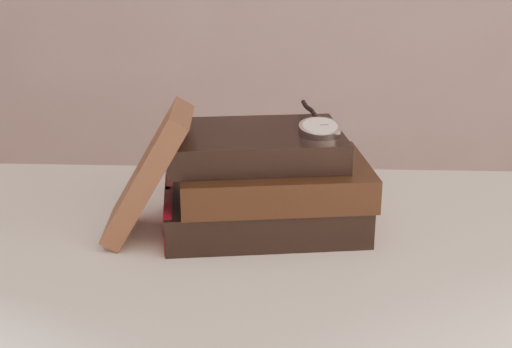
{
  "coord_description": "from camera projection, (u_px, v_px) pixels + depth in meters",
  "views": [
    {
      "loc": [
        0.05,
        -0.51,
        1.15
      ],
      "look_at": [
        0.0,
        0.41,
        0.82
      ],
      "focal_mm": 51.06,
      "sensor_mm": 36.0,
      "label": 1
    }
  ],
  "objects": [
    {
      "name": "eyeglasses",
      "position": [
        192.0,
        155.0,
        1.05
      ],
      "size": [
        0.13,
        0.14,
        0.05
      ],
      "color": "silver",
      "rests_on": "book_stack"
    },
    {
      "name": "table",
      "position": [
        252.0,
        306.0,
        0.97
      ],
      "size": [
        1.0,
        0.6,
        0.75
      ],
      "color": "silver",
      "rests_on": "ground"
    },
    {
      "name": "book_stack",
      "position": [
        265.0,
        183.0,
        0.98
      ],
      "size": [
        0.29,
        0.22,
        0.13
      ],
      "color": "black",
      "rests_on": "table"
    },
    {
      "name": "journal",
      "position": [
        148.0,
        173.0,
        0.94
      ],
      "size": [
        0.13,
        0.12,
        0.17
      ],
      "primitive_type": "cube",
      "rotation": [
        0.0,
        0.53,
        0.07
      ],
      "color": "#3E2417",
      "rests_on": "table"
    },
    {
      "name": "pocket_watch",
      "position": [
        319.0,
        127.0,
        0.95
      ],
      "size": [
        0.06,
        0.16,
        0.02
      ],
      "color": "silver",
      "rests_on": "book_stack"
    }
  ]
}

